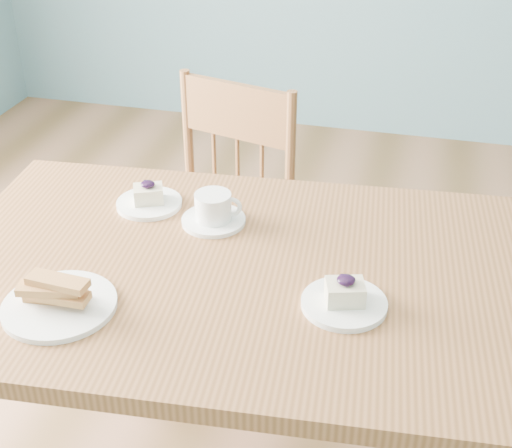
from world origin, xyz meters
The scene contains 7 objects.
room centered at (0.00, 0.00, 1.35)m, with size 5.01×5.01×2.71m.
dining_table centered at (-0.29, -0.09, 0.71)m, with size 1.53×0.96×0.79m.
dining_chair centered at (-0.62, 0.54, 0.47)m, with size 0.51×0.49×0.92m.
cheesecake_plate_near centered at (-0.12, -0.18, 0.80)m, with size 0.17×0.17×0.07m.
cheesecake_plate_far centered at (-0.65, 0.10, 0.80)m, with size 0.16×0.16×0.07m.
coffee_cup centered at (-0.47, 0.06, 0.82)m, with size 0.15×0.15×0.08m.
biscotti_plate centered at (-0.67, -0.33, 0.81)m, with size 0.23×0.23×0.07m.
Camera 1 is at (-0.01, -1.32, 1.66)m, focal length 50.00 mm.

